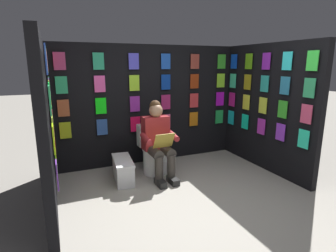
% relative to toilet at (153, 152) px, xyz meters
% --- Properties ---
extents(ground_plane, '(30.00, 30.00, 0.00)m').
position_rel_toilet_xyz_m(ground_plane, '(-0.13, 1.55, -0.33)').
color(ground_plane, '#9E998E').
extents(display_wall_back, '(3.34, 0.14, 2.05)m').
position_rel_toilet_xyz_m(display_wall_back, '(-0.13, -0.55, 0.70)').
color(display_wall_back, black).
rests_on(display_wall_back, ground).
extents(display_wall_left, '(0.14, 2.05, 2.05)m').
position_rel_toilet_xyz_m(display_wall_left, '(-1.80, 0.52, 0.70)').
color(display_wall_left, black).
rests_on(display_wall_left, ground).
extents(display_wall_right, '(0.14, 2.05, 2.05)m').
position_rel_toilet_xyz_m(display_wall_right, '(1.54, 0.52, 0.70)').
color(display_wall_right, black).
rests_on(display_wall_right, ground).
extents(toilet, '(0.41, 0.56, 0.77)m').
position_rel_toilet_xyz_m(toilet, '(0.00, 0.00, 0.00)').
color(toilet, white).
rests_on(toilet, ground).
extents(person_reading, '(0.53, 0.69, 1.19)m').
position_rel_toilet_xyz_m(person_reading, '(-0.00, 0.23, 0.27)').
color(person_reading, maroon).
rests_on(person_reading, ground).
extents(comic_longbox_near, '(0.33, 0.69, 0.34)m').
position_rel_toilet_xyz_m(comic_longbox_near, '(0.54, 0.15, -0.16)').
color(comic_longbox_near, silver).
rests_on(comic_longbox_near, ground).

